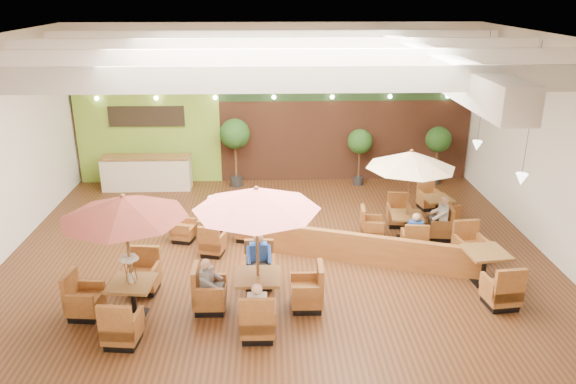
{
  "coord_description": "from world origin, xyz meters",
  "views": [
    {
      "loc": [
        -0.19,
        -13.4,
        6.6
      ],
      "look_at": [
        0.3,
        0.5,
        1.5
      ],
      "focal_mm": 35.0,
      "sensor_mm": 36.0,
      "label": 1
    }
  ],
  "objects_px": {
    "table_5": "(437,209)",
    "table_1": "(257,228)",
    "diner_2": "(209,280)",
    "topiary_0": "(235,136)",
    "table_4": "(484,267)",
    "booth_divider": "(362,249)",
    "topiary_1": "(360,144)",
    "topiary_2": "(438,142)",
    "table_0": "(123,231)",
    "diner_1": "(259,255)",
    "service_counter": "(147,173)",
    "diner_3": "(415,229)",
    "table_2": "(410,179)",
    "diner_0": "(257,305)",
    "table_3": "(215,227)",
    "diner_4": "(441,213)"
  },
  "relations": [
    {
      "from": "diner_2",
      "to": "diner_3",
      "type": "relative_size",
      "value": 1.04
    },
    {
      "from": "table_3",
      "to": "topiary_0",
      "type": "bearing_deg",
      "value": 100.32
    },
    {
      "from": "topiary_2",
      "to": "table_4",
      "type": "bearing_deg",
      "value": -96.94
    },
    {
      "from": "table_5",
      "to": "diner_2",
      "type": "distance_m",
      "value": 7.94
    },
    {
      "from": "service_counter",
      "to": "table_4",
      "type": "height_order",
      "value": "service_counter"
    },
    {
      "from": "topiary_1",
      "to": "topiary_0",
      "type": "bearing_deg",
      "value": 180.0
    },
    {
      "from": "diner_0",
      "to": "diner_1",
      "type": "height_order",
      "value": "diner_1"
    },
    {
      "from": "booth_divider",
      "to": "diner_2",
      "type": "distance_m",
      "value": 4.17
    },
    {
      "from": "table_1",
      "to": "table_5",
      "type": "xyz_separation_m",
      "value": [
        5.26,
        4.81,
        -1.58
      ]
    },
    {
      "from": "table_0",
      "to": "topiary_0",
      "type": "distance_m",
      "value": 8.45
    },
    {
      "from": "diner_4",
      "to": "service_counter",
      "type": "bearing_deg",
      "value": 73.78
    },
    {
      "from": "table_2",
      "to": "diner_1",
      "type": "xyz_separation_m",
      "value": [
        -4.02,
        -2.41,
        -1.0
      ]
    },
    {
      "from": "table_2",
      "to": "table_5",
      "type": "bearing_deg",
      "value": 53.13
    },
    {
      "from": "topiary_2",
      "to": "diner_4",
      "type": "height_order",
      "value": "topiary_2"
    },
    {
      "from": "diner_0",
      "to": "service_counter",
      "type": "bearing_deg",
      "value": 115.24
    },
    {
      "from": "table_0",
      "to": "table_2",
      "type": "xyz_separation_m",
      "value": [
        6.72,
        3.61,
        -0.2
      ]
    },
    {
      "from": "table_4",
      "to": "topiary_0",
      "type": "xyz_separation_m",
      "value": [
        -6.18,
        7.11,
        1.39
      ]
    },
    {
      "from": "service_counter",
      "to": "table_0",
      "type": "height_order",
      "value": "table_0"
    },
    {
      "from": "booth_divider",
      "to": "table_0",
      "type": "relative_size",
      "value": 2.08
    },
    {
      "from": "table_5",
      "to": "table_0",
      "type": "bearing_deg",
      "value": -159.24
    },
    {
      "from": "table_0",
      "to": "diner_3",
      "type": "relative_size",
      "value": 3.8
    },
    {
      "from": "table_2",
      "to": "topiary_2",
      "type": "distance_m",
      "value": 5.12
    },
    {
      "from": "diner_1",
      "to": "service_counter",
      "type": "bearing_deg",
      "value": -64.61
    },
    {
      "from": "diner_1",
      "to": "diner_3",
      "type": "relative_size",
      "value": 1.16
    },
    {
      "from": "booth_divider",
      "to": "service_counter",
      "type": "bearing_deg",
      "value": 157.28
    },
    {
      "from": "diner_3",
      "to": "diner_2",
      "type": "bearing_deg",
      "value": -141.9
    },
    {
      "from": "table_0",
      "to": "table_5",
      "type": "height_order",
      "value": "table_0"
    },
    {
      "from": "diner_1",
      "to": "diner_2",
      "type": "xyz_separation_m",
      "value": [
        -1.05,
        -1.05,
        -0.03
      ]
    },
    {
      "from": "topiary_1",
      "to": "topiary_2",
      "type": "height_order",
      "value": "topiary_2"
    },
    {
      "from": "booth_divider",
      "to": "topiary_2",
      "type": "bearing_deg",
      "value": 78.43
    },
    {
      "from": "booth_divider",
      "to": "topiary_1",
      "type": "bearing_deg",
      "value": 101.13
    },
    {
      "from": "table_5",
      "to": "diner_2",
      "type": "relative_size",
      "value": 3.23
    },
    {
      "from": "table_3",
      "to": "table_5",
      "type": "xyz_separation_m",
      "value": [
        6.5,
        1.25,
        -0.07
      ]
    },
    {
      "from": "table_5",
      "to": "table_1",
      "type": "bearing_deg",
      "value": -148.74
    },
    {
      "from": "booth_divider",
      "to": "diner_1",
      "type": "bearing_deg",
      "value": -139.23
    },
    {
      "from": "booth_divider",
      "to": "table_1",
      "type": "relative_size",
      "value": 2.03
    },
    {
      "from": "table_2",
      "to": "diner_4",
      "type": "distance_m",
      "value": 1.39
    },
    {
      "from": "diner_2",
      "to": "diner_4",
      "type": "relative_size",
      "value": 0.95
    },
    {
      "from": "table_0",
      "to": "table_1",
      "type": "relative_size",
      "value": 0.97
    },
    {
      "from": "topiary_0",
      "to": "table_4",
      "type": "bearing_deg",
      "value": -49.0
    },
    {
      "from": "topiary_2",
      "to": "diner_4",
      "type": "bearing_deg",
      "value": -104.38
    },
    {
      "from": "table_0",
      "to": "diner_2",
      "type": "bearing_deg",
      "value": 11.36
    },
    {
      "from": "table_1",
      "to": "diner_3",
      "type": "height_order",
      "value": "table_1"
    },
    {
      "from": "table_4",
      "to": "diner_0",
      "type": "distance_m",
      "value": 5.68
    },
    {
      "from": "diner_2",
      "to": "diner_4",
      "type": "xyz_separation_m",
      "value": [
        6.01,
        3.46,
        0.02
      ]
    },
    {
      "from": "topiary_2",
      "to": "diner_0",
      "type": "height_order",
      "value": "topiary_2"
    },
    {
      "from": "topiary_2",
      "to": "topiary_0",
      "type": "bearing_deg",
      "value": 180.0
    },
    {
      "from": "table_5",
      "to": "diner_0",
      "type": "xyz_separation_m",
      "value": [
        -5.26,
        -5.85,
        0.41
      ]
    },
    {
      "from": "diner_0",
      "to": "topiary_0",
      "type": "bearing_deg",
      "value": 97.03
    },
    {
      "from": "table_5",
      "to": "table_4",
      "type": "bearing_deg",
      "value": -100.76
    }
  ]
}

